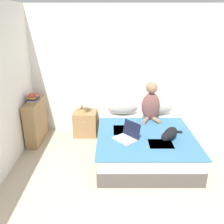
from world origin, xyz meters
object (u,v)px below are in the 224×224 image
(cat_tabby, at_px, (171,134))
(laptop_open, at_px, (128,136))
(nightstand, at_px, (86,123))
(bookshelf, at_px, (37,121))
(book_stack_top, at_px, (34,98))
(bed, at_px, (145,142))
(pillow_far, at_px, (158,108))
(table_lamp, at_px, (83,98))
(person_sitting, at_px, (152,103))
(pillow_near, at_px, (123,108))

(cat_tabby, distance_m, laptop_open, 0.69)
(nightstand, distance_m, bookshelf, 0.98)
(cat_tabby, height_order, book_stack_top, book_stack_top)
(bed, distance_m, nightstand, 1.36)
(pillow_far, xyz_separation_m, nightstand, (-1.47, -0.05, -0.32))
(book_stack_top, bearing_deg, cat_tabby, -18.83)
(bed, xyz_separation_m, pillow_far, (0.35, 0.81, 0.36))
(laptop_open, distance_m, bookshelf, 1.92)
(table_lamp, bearing_deg, laptop_open, -50.58)
(table_lamp, height_order, book_stack_top, same)
(person_sitting, distance_m, table_lamp, 1.36)
(cat_tabby, relative_size, laptop_open, 1.04)
(person_sitting, relative_size, nightstand, 1.46)
(book_stack_top, bearing_deg, person_sitting, 0.28)
(nightstand, bearing_deg, bookshelf, -164.93)
(laptop_open, relative_size, table_lamp, 1.04)
(laptop_open, bearing_deg, person_sitting, 107.05)
(pillow_near, height_order, table_lamp, table_lamp)
(pillow_far, xyz_separation_m, laptop_open, (-0.67, -1.11, -0.07))
(cat_tabby, relative_size, table_lamp, 1.08)
(bed, height_order, person_sitting, person_sitting)
(book_stack_top, bearing_deg, nightstand, 15.41)
(pillow_far, bearing_deg, book_stack_top, -172.83)
(laptop_open, height_order, book_stack_top, book_stack_top)
(cat_tabby, relative_size, bookshelf, 0.59)
(person_sitting, relative_size, laptop_open, 1.59)
(laptop_open, xyz_separation_m, nightstand, (-0.80, 1.06, -0.25))
(pillow_far, bearing_deg, nightstand, -178.20)
(bed, xyz_separation_m, bookshelf, (-2.05, 0.51, 0.19))
(bed, relative_size, table_lamp, 4.31)
(pillow_near, distance_m, bookshelf, 1.74)
(bookshelf, bearing_deg, pillow_near, 9.93)
(laptop_open, bearing_deg, bookshelf, -156.75)
(bookshelf, bearing_deg, bed, -13.96)
(pillow_far, bearing_deg, bed, -113.59)
(nightstand, distance_m, book_stack_top, 1.16)
(bed, height_order, book_stack_top, book_stack_top)
(bed, xyz_separation_m, table_lamp, (-1.17, 0.74, 0.60))
(nightstand, relative_size, bookshelf, 0.62)
(pillow_near, xyz_separation_m, bookshelf, (-1.70, -0.30, -0.17))
(bed, relative_size, cat_tabby, 4.00)
(cat_tabby, distance_m, bookshelf, 2.56)
(bed, relative_size, bookshelf, 2.35)
(bed, bearing_deg, table_lamp, 147.80)
(nightstand, bearing_deg, pillow_far, 1.80)
(nightstand, xyz_separation_m, table_lamp, (-0.05, -0.03, 0.56))
(cat_tabby, bearing_deg, bookshelf, -74.55)
(pillow_near, height_order, person_sitting, person_sitting)
(pillow_far, bearing_deg, table_lamp, -177.23)
(table_lamp, bearing_deg, bed, -32.20)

